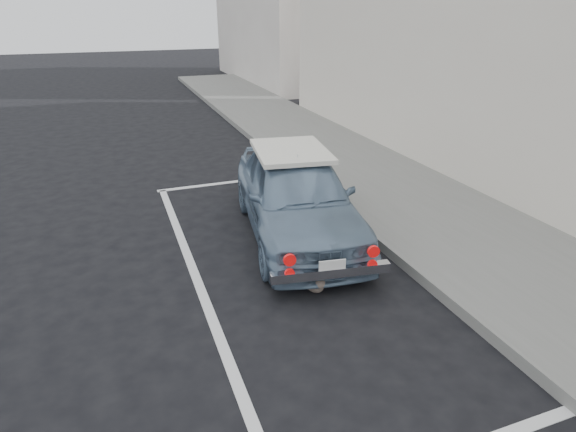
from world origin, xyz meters
The scene contains 6 objects.
ground centered at (0.00, 0.00, 0.00)m, with size 80.00×80.00×0.00m, color black.
sidewalk centered at (3.20, 2.00, 0.07)m, with size 2.80×40.00×0.15m, color slate.
pline_front centered at (0.50, 6.50, 0.00)m, with size 3.00×0.12×0.01m, color silver.
pline_side centered at (-0.90, 3.00, 0.00)m, with size 0.12×7.00×0.01m, color silver.
retro_coupe centered at (0.84, 3.77, 0.67)m, with size 2.13×4.08×1.32m.
cat centered at (0.45, 2.12, 0.12)m, with size 0.25×0.50×0.27m.
Camera 1 is at (-1.70, -2.64, 3.33)m, focal length 30.00 mm.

